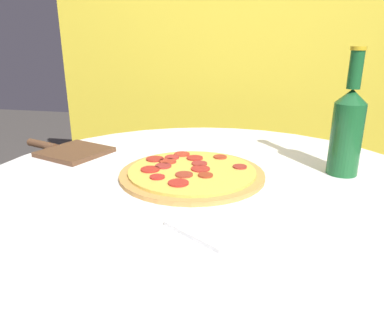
{
  "coord_description": "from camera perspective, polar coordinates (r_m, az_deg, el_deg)",
  "views": [
    {
      "loc": [
        0.12,
        -0.74,
        1.01
      ],
      "look_at": [
        -0.04,
        0.04,
        0.73
      ],
      "focal_mm": 35.0,
      "sensor_mm": 36.0,
      "label": 1
    }
  ],
  "objects": [
    {
      "name": "table",
      "position": [
        0.89,
        2.27,
        -13.17
      ],
      "size": [
        1.05,
        1.05,
        0.71
      ],
      "color": "white",
      "rests_on": "ground_plane"
    },
    {
      "name": "pizza",
      "position": [
        0.85,
        -0.07,
        -0.74
      ],
      "size": [
        0.33,
        0.33,
        0.02
      ],
      "color": "#C68E47",
      "rests_on": "table"
    },
    {
      "name": "pizza_paddle",
      "position": [
        1.07,
        -18.18,
        2.51
      ],
      "size": [
        0.28,
        0.2,
        0.02
      ],
      "rotation": [
        0.0,
        0.0,
        2.8
      ],
      "color": "brown",
      "rests_on": "table"
    },
    {
      "name": "napkin",
      "position": [
        0.62,
        2.11,
        -9.26
      ],
      "size": [
        0.14,
        0.13,
        0.01
      ],
      "color": "white",
      "rests_on": "table"
    },
    {
      "name": "fence_panel",
      "position": [
        1.72,
        8.28,
        16.96
      ],
      "size": [
        1.74,
        0.04,
        1.88
      ],
      "color": "gold",
      "rests_on": "ground_plane"
    },
    {
      "name": "beer_bottle",
      "position": [
        0.91,
        22.6,
        5.65
      ],
      "size": [
        0.07,
        0.07,
        0.28
      ],
      "color": "#195628",
      "rests_on": "table"
    }
  ]
}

